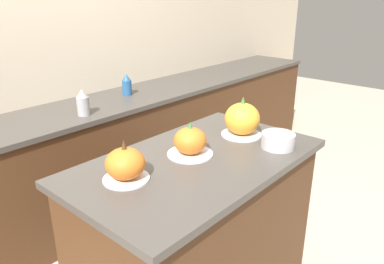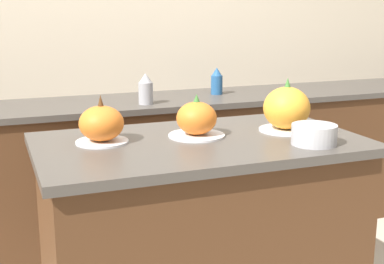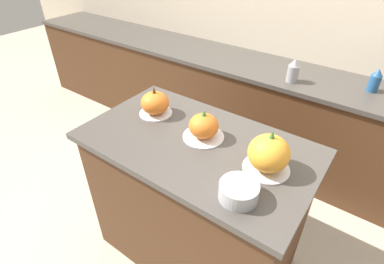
% 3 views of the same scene
% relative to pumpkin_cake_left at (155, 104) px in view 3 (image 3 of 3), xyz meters
% --- Properties ---
extents(ground_plane, '(12.00, 12.00, 0.00)m').
position_rel_pumpkin_cake_left_xyz_m(ground_plane, '(0.36, -0.09, -1.02)').
color(ground_plane, '#BCB29E').
extents(wall_back, '(8.00, 0.06, 2.50)m').
position_rel_pumpkin_cake_left_xyz_m(wall_back, '(0.36, 1.50, 0.23)').
color(wall_back, beige).
rests_on(wall_back, ground_plane).
extents(kitchen_island, '(1.24, 0.72, 0.96)m').
position_rel_pumpkin_cake_left_xyz_m(kitchen_island, '(0.36, -0.09, -0.54)').
color(kitchen_island, '#4C2D19').
rests_on(kitchen_island, ground_plane).
extents(back_counter, '(6.00, 0.60, 0.90)m').
position_rel_pumpkin_cake_left_xyz_m(back_counter, '(0.36, 1.17, -0.57)').
color(back_counter, '#4C2D19').
rests_on(back_counter, ground_plane).
extents(pumpkin_cake_left, '(0.20, 0.20, 0.18)m').
position_rel_pumpkin_cake_left_xyz_m(pumpkin_cake_left, '(0.00, 0.00, 0.00)').
color(pumpkin_cake_left, silver).
rests_on(pumpkin_cake_left, kitchen_island).
extents(pumpkin_cake_center, '(0.22, 0.22, 0.17)m').
position_rel_pumpkin_cake_left_xyz_m(pumpkin_cake_center, '(0.37, -0.03, -0.00)').
color(pumpkin_cake_center, silver).
rests_on(pumpkin_cake_center, kitchen_island).
extents(pumpkin_cake_right, '(0.22, 0.22, 0.22)m').
position_rel_pumpkin_cake_left_xyz_m(pumpkin_cake_right, '(0.74, -0.07, 0.02)').
color(pumpkin_cake_right, silver).
rests_on(pumpkin_cake_right, kitchen_island).
extents(bottle_tall, '(0.08, 0.08, 0.18)m').
position_rel_pumpkin_cake_left_xyz_m(bottle_tall, '(0.46, 1.02, -0.04)').
color(bottle_tall, '#99999E').
rests_on(bottle_tall, back_counter).
extents(bottle_short, '(0.08, 0.08, 0.17)m').
position_rel_pumpkin_cake_left_xyz_m(bottle_short, '(0.99, 1.21, -0.04)').
color(bottle_short, '#235184').
rests_on(bottle_short, back_counter).
extents(mixing_bowl, '(0.17, 0.17, 0.07)m').
position_rel_pumpkin_cake_left_xyz_m(mixing_bowl, '(0.72, -0.30, -0.03)').
color(mixing_bowl, '#ADADB2').
rests_on(mixing_bowl, kitchen_island).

